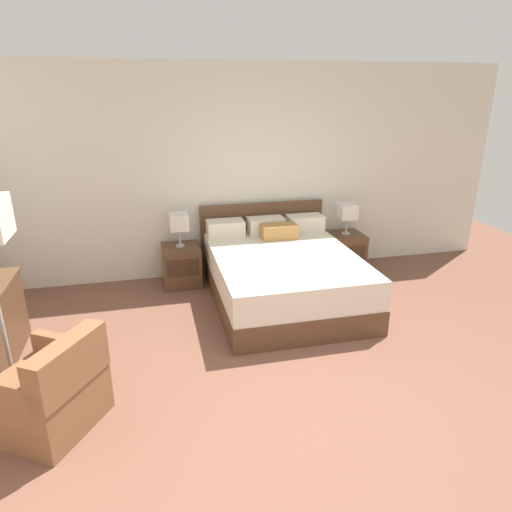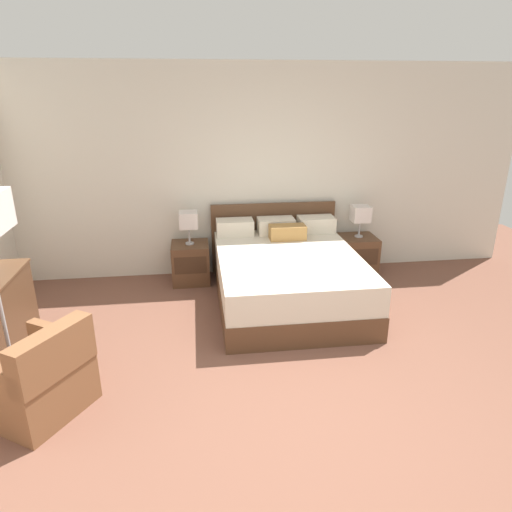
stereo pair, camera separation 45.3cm
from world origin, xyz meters
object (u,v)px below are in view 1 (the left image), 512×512
table_lamp_right (347,212)px  armchair_by_window (49,393)px  bed (282,274)px  nightstand_left (182,265)px  nightstand_right (345,252)px  table_lamp_left (179,222)px

table_lamp_right → armchair_by_window: 4.23m
bed → nightstand_left: (-1.12, 0.74, -0.07)m
nightstand_left → bed: bearing=-33.4°
armchair_by_window → nightstand_right: bearing=35.5°
table_lamp_right → armchair_by_window: (-3.42, -2.44, -0.55)m
nightstand_left → armchair_by_window: 2.71m
bed → nightstand_left: bearing=146.6°
nightstand_right → table_lamp_right: bearing=90.0°
nightstand_left → table_lamp_left: table_lamp_left is taller
bed → table_lamp_right: bed is taller
nightstand_right → armchair_by_window: size_ratio=0.55×
nightstand_right → table_lamp_right: table_lamp_right is taller
nightstand_right → table_lamp_left: table_lamp_left is taller
nightstand_left → armchair_by_window: (-1.17, -2.44, 0.03)m
bed → table_lamp_left: size_ratio=4.94×
armchair_by_window → table_lamp_left: bearing=64.4°
bed → table_lamp_left: 1.44m
table_lamp_right → armchair_by_window: bearing=-144.4°
table_lamp_left → table_lamp_right: (2.25, 0.00, 0.00)m
armchair_by_window → bed: bearing=36.5°
table_lamp_left → table_lamp_right: bearing=0.0°
nightstand_right → bed: bearing=-146.5°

